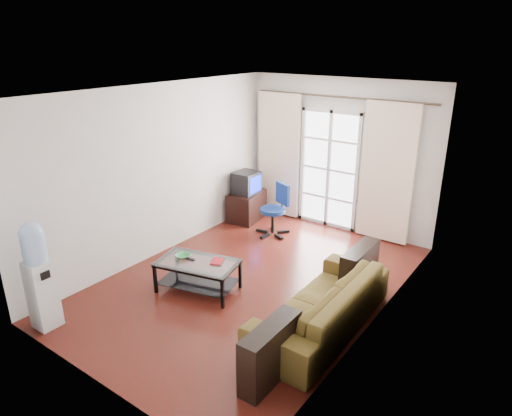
{
  "coord_description": "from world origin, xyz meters",
  "views": [
    {
      "loc": [
        3.45,
        -4.7,
        3.33
      ],
      "look_at": [
        -0.2,
        0.35,
        0.99
      ],
      "focal_mm": 32.0,
      "sensor_mm": 36.0,
      "label": 1
    }
  ],
  "objects_px": {
    "tv_stand": "(247,206)",
    "sofa": "(322,304)",
    "water_cooler": "(39,274)",
    "crt_tv": "(246,182)",
    "coffee_table": "(198,272)",
    "task_chair": "(274,220)"
  },
  "relations": [
    {
      "from": "tv_stand",
      "to": "sofa",
      "type": "bearing_deg",
      "value": -47.39
    },
    {
      "from": "sofa",
      "to": "tv_stand",
      "type": "distance_m",
      "value": 3.64
    },
    {
      "from": "water_cooler",
      "to": "crt_tv",
      "type": "bearing_deg",
      "value": 91.19
    },
    {
      "from": "tv_stand",
      "to": "water_cooler",
      "type": "relative_size",
      "value": 0.55
    },
    {
      "from": "coffee_table",
      "to": "water_cooler",
      "type": "relative_size",
      "value": 0.88
    },
    {
      "from": "coffee_table",
      "to": "task_chair",
      "type": "bearing_deg",
      "value": 95.87
    },
    {
      "from": "crt_tv",
      "to": "tv_stand",
      "type": "bearing_deg",
      "value": 95.57
    },
    {
      "from": "crt_tv",
      "to": "task_chair",
      "type": "xyz_separation_m",
      "value": [
        0.82,
        -0.24,
        -0.49
      ]
    },
    {
      "from": "coffee_table",
      "to": "crt_tv",
      "type": "height_order",
      "value": "crt_tv"
    },
    {
      "from": "sofa",
      "to": "coffee_table",
      "type": "xyz_separation_m",
      "value": [
        -1.79,
        -0.24,
        -0.04
      ]
    },
    {
      "from": "sofa",
      "to": "coffee_table",
      "type": "bearing_deg",
      "value": -82.68
    },
    {
      "from": "task_chair",
      "to": "crt_tv",
      "type": "bearing_deg",
      "value": -173.33
    },
    {
      "from": "coffee_table",
      "to": "crt_tv",
      "type": "xyz_separation_m",
      "value": [
        -1.05,
        2.48,
        0.47
      ]
    },
    {
      "from": "crt_tv",
      "to": "task_chair",
      "type": "distance_m",
      "value": 0.98
    },
    {
      "from": "sofa",
      "to": "task_chair",
      "type": "xyz_separation_m",
      "value": [
        -2.02,
        2.0,
        -0.05
      ]
    },
    {
      "from": "crt_tv",
      "to": "sofa",
      "type": "bearing_deg",
      "value": -39.1
    },
    {
      "from": "coffee_table",
      "to": "tv_stand",
      "type": "bearing_deg",
      "value": 112.69
    },
    {
      "from": "crt_tv",
      "to": "task_chair",
      "type": "bearing_deg",
      "value": -17.38
    },
    {
      "from": "tv_stand",
      "to": "water_cooler",
      "type": "distance_m",
      "value": 4.24
    },
    {
      "from": "coffee_table",
      "to": "task_chair",
      "type": "height_order",
      "value": "task_chair"
    },
    {
      "from": "tv_stand",
      "to": "task_chair",
      "type": "distance_m",
      "value": 0.86
    },
    {
      "from": "coffee_table",
      "to": "water_cooler",
      "type": "height_order",
      "value": "water_cooler"
    }
  ]
}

